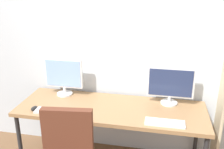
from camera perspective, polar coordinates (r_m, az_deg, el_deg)
wall_back at (r=2.91m, az=1.46°, el=6.33°), size 4.38×0.10×2.60m
desk at (r=2.75m, az=-0.21°, el=-8.30°), size 1.98×0.68×0.74m
monitor_left at (r=2.98m, az=-10.75°, el=-0.26°), size 0.44×0.18×0.43m
monitor_right at (r=2.78m, az=12.91°, el=-2.27°), size 0.49×0.18×0.41m
keyboard_left at (r=2.68m, az=-13.15°, el=-8.03°), size 0.36×0.13×0.02m
keyboard_right at (r=2.47m, az=11.71°, el=-10.53°), size 0.37×0.13×0.02m
computer_mouse at (r=2.78m, az=-17.00°, el=-7.22°), size 0.06×0.10×0.03m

